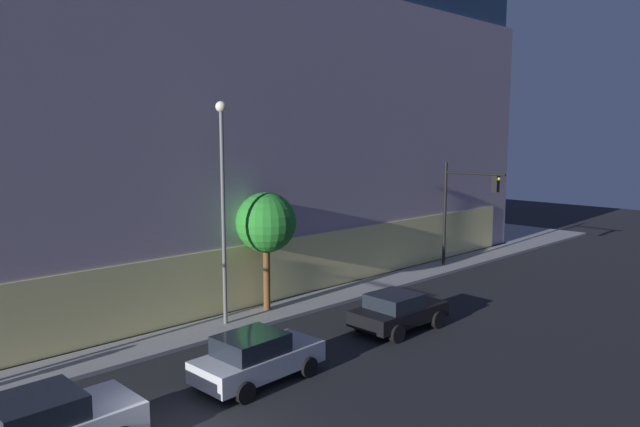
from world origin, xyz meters
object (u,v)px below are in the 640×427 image
at_px(car_white, 48,426).
at_px(car_black, 398,311).
at_px(sidewalk_tree, 266,223).
at_px(car_silver, 257,357).
at_px(street_lamp_sidewalk, 223,189).
at_px(modern_building, 157,115).
at_px(traffic_light_far_corner, 463,200).

height_order(car_white, car_black, car_white).
distance_m(sidewalk_tree, car_silver, 8.12).
bearing_deg(street_lamp_sidewalk, modern_building, 68.89).
xyz_separation_m(sidewalk_tree, car_silver, (-4.93, -5.60, -3.20)).
xyz_separation_m(car_white, car_black, (13.68, 0.18, -0.07)).
bearing_deg(traffic_light_far_corner, street_lamp_sidewalk, 175.78).
bearing_deg(car_black, traffic_light_far_corner, 20.18).
relative_size(traffic_light_far_corner, sidewalk_tree, 1.17).
xyz_separation_m(traffic_light_far_corner, sidewalk_tree, (-13.18, 1.54, -0.14)).
bearing_deg(modern_building, car_white, -124.59).
relative_size(traffic_light_far_corner, car_white, 1.47).
distance_m(car_white, car_black, 13.68).
xyz_separation_m(modern_building, car_black, (-1.80, -22.26, -8.42)).
relative_size(street_lamp_sidewalk, car_white, 2.15).
distance_m(modern_building, car_white, 28.51).
relative_size(street_lamp_sidewalk, car_silver, 2.07).
distance_m(car_white, car_silver, 6.44).
bearing_deg(street_lamp_sidewalk, traffic_light_far_corner, -4.22).
bearing_deg(car_silver, car_white, -178.94).
distance_m(modern_building, sidewalk_tree, 17.99).
bearing_deg(sidewalk_tree, car_silver, -131.34).
bearing_deg(sidewalk_tree, street_lamp_sidewalk, -171.22).
bearing_deg(street_lamp_sidewalk, car_silver, -114.99).
height_order(street_lamp_sidewalk, car_black, street_lamp_sidewalk).
height_order(sidewalk_tree, car_white, sidewalk_tree).
bearing_deg(car_black, modern_building, 85.38).
distance_m(street_lamp_sidewalk, sidewalk_tree, 3.04).
relative_size(traffic_light_far_corner, street_lamp_sidewalk, 0.68).
relative_size(traffic_light_far_corner, car_silver, 1.41).
height_order(modern_building, sidewalk_tree, modern_building).
bearing_deg(street_lamp_sidewalk, car_white, -148.98).
bearing_deg(modern_building, traffic_light_far_corner, -63.59).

